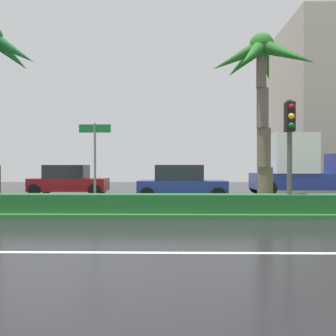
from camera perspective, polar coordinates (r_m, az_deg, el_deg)
ground_plane at (r=13.83m, az=-6.81°, el=-6.82°), size 90.00×42.00×0.10m
near_lane_divider_stripe at (r=7.05m, az=-14.66°, el=-13.48°), size 81.00×0.14×0.01m
median_strip at (r=12.83m, az=-7.42°, el=-6.82°), size 85.50×4.00×0.15m
median_hedge at (r=11.41m, az=-8.44°, el=-5.83°), size 76.50×0.70×0.60m
palm_tree_centre_left at (r=13.59m, az=15.40°, el=14.71°), size 3.96×3.62×6.45m
traffic_signal_median_right at (r=11.79m, az=19.69°, el=5.20°), size 0.28×0.43×3.67m
street_name_sign at (r=12.04m, az=-12.12°, el=2.25°), size 1.10×0.08×3.00m
car_in_traffic_second at (r=20.29m, az=-16.30°, el=-2.03°), size 4.30×2.02×1.72m
car_in_traffic_third at (r=16.74m, az=2.20°, el=-2.54°), size 4.30×2.02×1.72m
box_truck_lead at (r=20.76m, az=22.46°, el=-0.00°), size 6.40×2.64×3.46m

